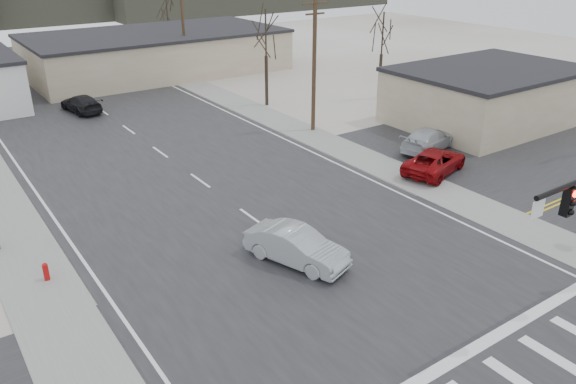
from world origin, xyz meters
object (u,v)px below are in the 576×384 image
fire_hydrant (46,272)px  car_parked_red (435,161)px  car_far_a (81,104)px  car_parked_silver (429,139)px  sedan_crossing (296,246)px

fire_hydrant → car_parked_red: (22.72, -1.08, 0.31)m
car_far_a → car_parked_silver: (16.78, -22.99, 0.04)m
fire_hydrant → car_parked_silver: bearing=4.3°
sedan_crossing → car_parked_red: bearing=-3.7°
sedan_crossing → car_parked_red: 13.71m
fire_hydrant → car_parked_silver: size_ratio=0.17×
car_far_a → car_parked_red: bearing=109.9°
fire_hydrant → car_far_a: size_ratio=0.18×
fire_hydrant → car_parked_red: size_ratio=0.17×
fire_hydrant → car_far_a: (8.74, 24.92, 0.30)m
sedan_crossing → car_parked_silver: 17.36m
sedan_crossing → fire_hydrant: bearing=133.4°
sedan_crossing → car_parked_red: size_ratio=0.93×
sedan_crossing → car_parked_silver: bearing=3.3°
fire_hydrant → car_parked_silver: 25.60m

